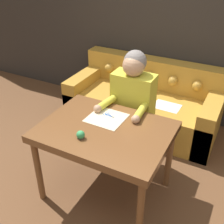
% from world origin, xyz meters
% --- Properties ---
extents(ground_plane, '(16.00, 16.00, 0.00)m').
position_xyz_m(ground_plane, '(0.00, 0.00, 0.00)').
color(ground_plane, brown).
extents(wall_back, '(8.00, 0.06, 2.60)m').
position_xyz_m(wall_back, '(0.00, 1.85, 1.30)').
color(wall_back, '#2D2823').
rests_on(wall_back, ground_plane).
extents(dining_table, '(1.14, 0.85, 0.76)m').
position_xyz_m(dining_table, '(-0.15, 0.06, 0.68)').
color(dining_table, brown).
rests_on(dining_table, ground_plane).
extents(couch, '(1.95, 0.90, 0.84)m').
position_xyz_m(couch, '(-0.29, 1.40, 0.30)').
color(couch, '#B7842D').
rests_on(couch, ground_plane).
extents(person, '(0.48, 0.56, 1.29)m').
position_xyz_m(person, '(-0.14, 0.64, 0.67)').
color(person, '#33281E').
rests_on(person, ground_plane).
extents(pattern_paper_main, '(0.34, 0.32, 0.00)m').
position_xyz_m(pattern_paper_main, '(-0.22, 0.21, 0.77)').
color(pattern_paper_main, beige).
rests_on(pattern_paper_main, dining_table).
extents(scissors, '(0.23, 0.12, 0.01)m').
position_xyz_m(scissors, '(-0.20, 0.26, 0.77)').
color(scissors, silver).
rests_on(scissors, dining_table).
extents(pin_cushion, '(0.07, 0.07, 0.07)m').
position_xyz_m(pin_cushion, '(-0.26, -0.16, 0.80)').
color(pin_cushion, '#4C3828').
rests_on(pin_cushion, dining_table).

